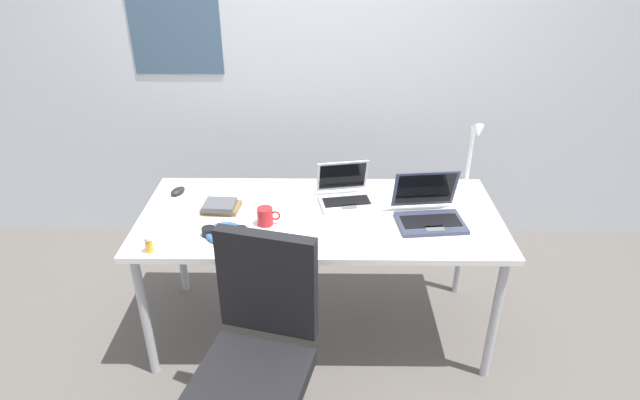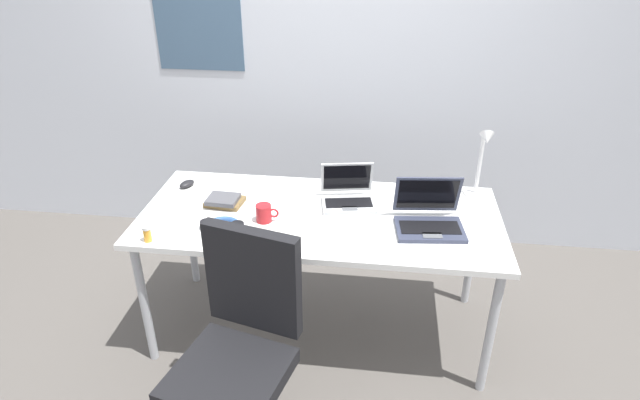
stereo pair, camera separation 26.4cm
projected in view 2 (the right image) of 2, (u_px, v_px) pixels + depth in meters
name	position (u px, v px, depth m)	size (l,w,h in m)	color
ground_plane	(320.00, 327.00, 3.04)	(12.00, 12.00, 0.00)	#56514C
wall_back	(341.00, 51.00, 3.38)	(6.00, 0.13, 2.60)	silver
desk	(320.00, 224.00, 2.71)	(1.80, 0.80, 0.74)	white
desk_lamp	(481.00, 164.00, 2.75)	(0.12, 0.18, 0.40)	white
laptop_back_right	(348.00, 196.00, 2.77)	(0.31, 0.28, 0.20)	#B7BABC
laptop_mid_desk	(429.00, 218.00, 2.56)	(0.35, 0.32, 0.23)	#33384C
computer_mouse	(187.00, 184.00, 2.95)	(0.06, 0.10, 0.03)	black
cell_phone	(440.00, 196.00, 2.84)	(0.06, 0.14, 0.01)	black
headphones	(222.00, 227.00, 2.55)	(0.21, 0.18, 0.04)	#335999
pill_bottle	(147.00, 233.00, 2.45)	(0.04, 0.04, 0.08)	gold
book_stack	(224.00, 201.00, 2.76)	(0.20, 0.16, 0.05)	brown
coffee_mug	(264.00, 213.00, 2.60)	(0.11, 0.08, 0.09)	#B21E23
office_chair	(239.00, 366.00, 2.25)	(0.54, 0.59, 0.97)	black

